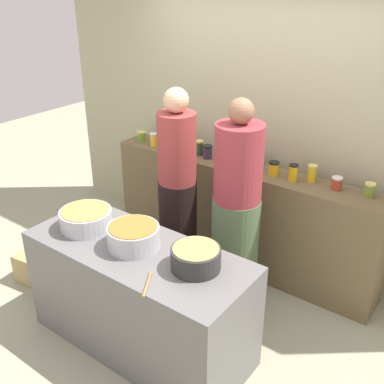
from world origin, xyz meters
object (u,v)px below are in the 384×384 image
at_px(cooking_pot_right, 196,258).
at_px(cook_in_cap, 236,220).
at_px(preserve_jar_5, 208,152).
at_px(preserve_jar_9, 293,173).
at_px(preserve_jar_3, 177,143).
at_px(cooking_pot_left, 86,219).
at_px(preserve_jar_8, 274,168).
at_px(preserve_jar_1, 154,140).
at_px(preserve_jar_10, 312,173).
at_px(cooking_pot_center, 133,237).
at_px(preserve_jar_6, 232,158).
at_px(preserve_jar_7, 251,160).
at_px(cook_with_tongs, 178,198).
at_px(preserve_jar_0, 141,136).
at_px(wooden_spoon, 147,284).
at_px(bread_crate, 41,266).
at_px(preserve_jar_4, 199,148).
at_px(preserve_jar_12, 370,190).
at_px(preserve_jar_11, 337,183).
at_px(preserve_jar_2, 169,139).

xyz_separation_m(cooking_pot_right, cook_in_cap, (-0.16, 0.77, -0.11)).
distance_m(preserve_jar_5, preserve_jar_9, 0.87).
distance_m(preserve_jar_3, cooking_pot_left, 1.45).
relative_size(preserve_jar_8, preserve_jar_9, 0.84).
relative_size(preserve_jar_1, preserve_jar_10, 0.89).
relative_size(preserve_jar_8, cooking_pot_left, 0.32).
height_order(preserve_jar_8, cooking_pot_left, preserve_jar_8).
height_order(cooking_pot_left, cooking_pot_center, cooking_pot_center).
bearing_deg(cooking_pot_right, preserve_jar_3, 131.93).
distance_m(preserve_jar_6, cooking_pot_right, 1.42).
distance_m(preserve_jar_7, cook_with_tongs, 0.74).
height_order(preserve_jar_7, cook_in_cap, cook_in_cap).
height_order(preserve_jar_0, preserve_jar_5, preserve_jar_5).
xyz_separation_m(cooking_pot_center, wooden_spoon, (0.37, -0.28, -0.07)).
relative_size(preserve_jar_1, preserve_jar_3, 1.20).
xyz_separation_m(preserve_jar_5, bread_crate, (-0.94, -1.33, -0.94)).
distance_m(preserve_jar_4, preserve_jar_5, 0.12).
height_order(preserve_jar_0, preserve_jar_7, preserve_jar_7).
bearing_deg(preserve_jar_0, cooking_pot_right, -38.34).
distance_m(preserve_jar_0, preserve_jar_9, 1.70).
bearing_deg(preserve_jar_5, preserve_jar_12, 3.05).
xyz_separation_m(preserve_jar_6, preserve_jar_11, (0.95, 0.07, -0.01)).
relative_size(preserve_jar_7, cook_in_cap, 0.08).
bearing_deg(preserve_jar_6, preserve_jar_4, 174.31).
bearing_deg(preserve_jar_5, wooden_spoon, -67.18).
xyz_separation_m(preserve_jar_1, preserve_jar_9, (1.50, 0.05, 0.01)).
xyz_separation_m(preserve_jar_0, preserve_jar_2, (0.32, 0.07, 0.01)).
relative_size(preserve_jar_6, bread_crate, 0.34).
distance_m(preserve_jar_9, wooden_spoon, 1.68).
distance_m(preserve_jar_7, cooking_pot_right, 1.43).
xyz_separation_m(preserve_jar_2, cooking_pot_center, (0.83, -1.43, -0.15)).
xyz_separation_m(preserve_jar_10, cooking_pot_left, (-1.15, -1.47, -0.16)).
xyz_separation_m(preserve_jar_4, cook_in_cap, (0.78, -0.58, -0.27)).
bearing_deg(preserve_jar_6, preserve_jar_11, 4.29).
height_order(preserve_jar_1, preserve_jar_5, preserve_jar_1).
bearing_deg(cook_with_tongs, bread_crate, -141.44).
bearing_deg(cooking_pot_right, preserve_jar_2, 134.10).
height_order(preserve_jar_4, preserve_jar_5, preserve_jar_4).
bearing_deg(cooking_pot_center, wooden_spoon, -37.02).
xyz_separation_m(cooking_pot_right, bread_crate, (-1.77, -0.01, -0.79)).
xyz_separation_m(cooking_pot_left, cook_in_cap, (0.81, 0.84, -0.11)).
xyz_separation_m(preserve_jar_10, preserve_jar_11, (0.23, -0.03, -0.02)).
distance_m(preserve_jar_7, preserve_jar_8, 0.25).
bearing_deg(wooden_spoon, preserve_jar_5, 112.82).
bearing_deg(preserve_jar_0, cooking_pot_left, -63.74).
height_order(preserve_jar_3, wooden_spoon, preserve_jar_3).
distance_m(preserve_jar_11, cooking_pot_right, 1.44).
relative_size(preserve_jar_0, cook_with_tongs, 0.06).
xyz_separation_m(preserve_jar_2, preserve_jar_12, (1.99, 0.02, -0.01)).
distance_m(preserve_jar_3, wooden_spoon, 2.02).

